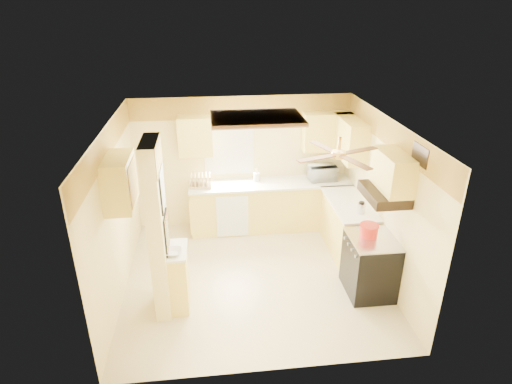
{
  "coord_description": "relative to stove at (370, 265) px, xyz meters",
  "views": [
    {
      "loc": [
        -0.63,
        -5.64,
        4.07
      ],
      "look_at": [
        0.07,
        0.35,
        1.33
      ],
      "focal_mm": 30.0,
      "sensor_mm": 36.0,
      "label": 1
    }
  ],
  "objects": [
    {
      "name": "upper_cab_right",
      "position": [
        0.16,
        1.8,
        1.39
      ],
      "size": [
        0.35,
        1.0,
        0.7
      ],
      "primitive_type": "cube",
      "color": "#FDDE68",
      "rests_on": "wall_right"
    },
    {
      "name": "dish_rack",
      "position": [
        -2.47,
        2.12,
        0.56
      ],
      "size": [
        0.41,
        0.31,
        0.22
      ],
      "color": "tan",
      "rests_on": "countertop_back"
    },
    {
      "name": "upper_cab_left_wall",
      "position": [
        -3.49,
        0.3,
        1.39
      ],
      "size": [
        0.35,
        0.75,
        0.7
      ],
      "primitive_type": "cube",
      "color": "#FDDE68",
      "rests_on": "wall_left"
    },
    {
      "name": "window",
      "position": [
        -1.92,
        2.44,
        1.09
      ],
      "size": [
        0.92,
        0.02,
        1.02
      ],
      "color": "white",
      "rests_on": "wall_back"
    },
    {
      "name": "stove",
      "position": [
        0.0,
        0.0,
        0.0
      ],
      "size": [
        0.68,
        0.77,
        0.92
      ],
      "color": "black",
      "rests_on": "floor"
    },
    {
      "name": "range_hood",
      "position": [
        0.07,
        0.0,
        1.16
      ],
      "size": [
        0.5,
        0.76,
        0.14
      ],
      "primitive_type": "cube",
      "color": "black",
      "rests_on": "upper_cab_over_stove"
    },
    {
      "name": "countertop_right",
      "position": [
        0.02,
        1.15,
        0.46
      ],
      "size": [
        0.64,
        1.44,
        0.04
      ],
      "primitive_type": "cube",
      "color": "silver",
      "rests_on": "lower_cabinets_right"
    },
    {
      "name": "kettle",
      "position": [
        0.07,
        0.75,
        0.57
      ],
      "size": [
        0.13,
        0.13,
        0.2
      ],
      "color": "silver",
      "rests_on": "countertop_right"
    },
    {
      "name": "microwave",
      "position": [
        -0.19,
        2.18,
        0.62
      ],
      "size": [
        0.53,
        0.38,
        0.28
      ],
      "primitive_type": "imported",
      "rotation": [
        0.0,
        0.0,
        3.2
      ],
      "color": "white",
      "rests_on": "countertop_back"
    },
    {
      "name": "floor",
      "position": [
        -1.67,
        0.55,
        -0.46
      ],
      "size": [
        4.0,
        4.0,
        0.0
      ],
      "primitive_type": "plane",
      "color": "beige",
      "rests_on": "ground"
    },
    {
      "name": "bowl",
      "position": [
        -2.84,
        -0.11,
        0.51
      ],
      "size": [
        0.27,
        0.27,
        0.06
      ],
      "primitive_type": "imported",
      "rotation": [
        0.0,
        0.0,
        -0.1
      ],
      "color": "white",
      "rests_on": "ledge_top"
    },
    {
      "name": "ceiling",
      "position": [
        -1.67,
        0.55,
        2.04
      ],
      "size": [
        4.0,
        4.0,
        0.0
      ],
      "primitive_type": "plane",
      "rotation": [
        3.14,
        0.0,
        0.0
      ],
      "color": "white",
      "rests_on": "wall_back"
    },
    {
      "name": "upper_cab_back_right",
      "position": [
        -0.12,
        2.27,
        1.39
      ],
      "size": [
        0.9,
        0.35,
        0.7
      ],
      "primitive_type": "cube",
      "color": "#FDDE68",
      "rests_on": "wall_back"
    },
    {
      "name": "lower_cabinets_right",
      "position": [
        0.03,
        1.15,
        -0.01
      ],
      "size": [
        0.6,
        1.4,
        0.9
      ],
      "primitive_type": "cube",
      "color": "#FDDE68",
      "rests_on": "floor"
    },
    {
      "name": "dishwasher_panel",
      "position": [
        -1.92,
        1.84,
        -0.03
      ],
      "size": [
        0.58,
        0.02,
        0.8
      ],
      "primitive_type": "cube",
      "color": "white",
      "rests_on": "lower_cabinets_back"
    },
    {
      "name": "ceiling_fan",
      "position": [
        -0.67,
        -0.15,
        1.83
      ],
      "size": [
        1.15,
        1.15,
        0.26
      ],
      "color": "gold",
      "rests_on": "ceiling"
    },
    {
      "name": "vent_grate",
      "position": [
        0.31,
        -0.35,
        1.84
      ],
      "size": [
        0.02,
        0.4,
        0.25
      ],
      "primitive_type": "cube",
      "color": "black",
      "rests_on": "wall_right"
    },
    {
      "name": "poster_nashville",
      "position": [
        -2.91,
        0.0,
        0.74
      ],
      "size": [
        0.02,
        0.42,
        0.57
      ],
      "color": "black",
      "rests_on": "partition_column"
    },
    {
      "name": "wallpaper_border",
      "position": [
        -1.67,
        2.43,
        1.84
      ],
      "size": [
        4.0,
        0.02,
        0.4
      ],
      "primitive_type": "cube",
      "color": "yellow",
      "rests_on": "wall_back"
    },
    {
      "name": "wall_front",
      "position": [
        -1.67,
        -1.35,
        0.79
      ],
      "size": [
        4.0,
        0.0,
        4.0
      ],
      "primitive_type": "plane",
      "rotation": [
        -1.57,
        0.0,
        0.0
      ],
      "color": "#F4DE95",
      "rests_on": "floor"
    },
    {
      "name": "partition_ledge",
      "position": [
        -2.8,
        0.0,
        -0.01
      ],
      "size": [
        0.25,
        0.55,
        0.9
      ],
      "primitive_type": "cube",
      "color": "#FDDE68",
      "rests_on": "floor"
    },
    {
      "name": "wall_left",
      "position": [
        -3.67,
        0.55,
        0.79
      ],
      "size": [
        0.0,
        3.8,
        3.8
      ],
      "primitive_type": "plane",
      "rotation": [
        1.57,
        0.0,
        1.57
      ],
      "color": "#F4DE95",
      "rests_on": "floor"
    },
    {
      "name": "upper_cab_over_stove",
      "position": [
        0.16,
        0.0,
        1.49
      ],
      "size": [
        0.35,
        0.76,
        0.52
      ],
      "primitive_type": "cube",
      "color": "#FDDE68",
      "rests_on": "wall_right"
    },
    {
      "name": "ledge_top",
      "position": [
        -2.8,
        0.0,
        0.46
      ],
      "size": [
        0.28,
        0.58,
        0.04
      ],
      "primitive_type": "cube",
      "color": "silver",
      "rests_on": "partition_ledge"
    },
    {
      "name": "dutch_oven",
      "position": [
        -0.04,
        0.09,
        0.55
      ],
      "size": [
        0.27,
        0.27,
        0.18
      ],
      "color": "red",
      "rests_on": "stove"
    },
    {
      "name": "wall_right",
      "position": [
        0.33,
        0.55,
        0.79
      ],
      "size": [
        0.0,
        3.8,
        3.8
      ],
      "primitive_type": "plane",
      "rotation": [
        1.57,
        0.0,
        -1.57
      ],
      "color": "#F4DE95",
      "rests_on": "floor"
    },
    {
      "name": "partition_column",
      "position": [
        -3.02,
        0.0,
        0.79
      ],
      "size": [
        0.2,
        0.7,
        2.5
      ],
      "primitive_type": "cube",
      "color": "#F4DE95",
      "rests_on": "floor"
    },
    {
      "name": "poster_menu",
      "position": [
        -2.91,
        0.0,
        1.39
      ],
      "size": [
        0.02,
        0.42,
        0.57
      ],
      "color": "black",
      "rests_on": "partition_column"
    },
    {
      "name": "countertop_back",
      "position": [
        -1.17,
        2.14,
        0.46
      ],
      "size": [
        3.04,
        0.64,
        0.04
      ],
      "primitive_type": "cube",
      "color": "silver",
      "rests_on": "lower_cabinets_back"
    },
    {
      "name": "wall_back",
      "position": [
        -1.67,
        2.45,
        0.79
      ],
      "size": [
        4.0,
        0.0,
        4.0
      ],
      "primitive_type": "plane",
      "rotation": [
        1.57,
        0.0,
        0.0
      ],
      "color": "#F4DE95",
      "rests_on": "floor"
    },
    {
      "name": "ceiling_light_panel",
      "position": [
        -1.57,
        1.05,
        2.0
      ],
      "size": [
        1.35,
        0.95,
        0.06
      ],
      "color": "brown",
      "rests_on": "ceiling"
    },
    {
      "name": "utensil_crock",
      "position": [
        -1.43,
        2.27,
        0.56
      ],
      "size": [
        0.12,
        0.12,
        0.24
      ],
      "color": "white",
      "rests_on": "countertop_back"
    },
    {
      "name": "lower_cabinets_back",
      "position": [
        -1.17,
        2.15,
        -0.01
      ],
      "size": [
        3.0,
        0.6,
        0.9
      ],
      "primitive_type": "cube",
      "color": "#FDDE68",
      "rests_on": "floor"
    },
    {
      "name": "upper_cab_back_left",
      "position": [
        -2.52,
        2.27,
        1.39
      ],
      "size": [
        0.6,
        0.35,
        0.7
      ],
      "primitive_type": "cube",
      "color": "#FDDE68",
      "rests_on": "wall_back"
    }
  ]
}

